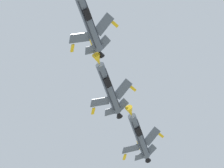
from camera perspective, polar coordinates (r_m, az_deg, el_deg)
The scene contains 3 objects.
fighter_jet_lead at distance 90.91m, azimuth -2.75°, elevation 7.19°, with size 10.46×14.61×5.44m.
fighter_jet_left_wing at distance 98.02m, azimuth -0.41°, elevation -0.41°, with size 10.58×14.61×5.27m.
fighter_jet_right_wing at distance 106.60m, azimuth 3.12°, elevation -5.95°, with size 10.57×14.61×5.28m.
Camera 1 is at (3.59, -7.94, 1.73)m, focal length 79.36 mm.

